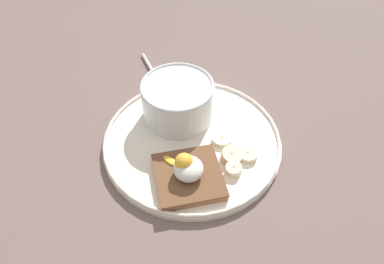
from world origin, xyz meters
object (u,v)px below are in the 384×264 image
at_px(toast_slice, 189,177).
at_px(banana_slice_front, 247,154).
at_px(banana_slice_back, 234,169).
at_px(poached_egg, 187,167).
at_px(oatmeal_bowl, 178,101).
at_px(banana_slice_left, 231,156).
at_px(banana_slice_right, 222,139).
at_px(spoon, 153,73).

relative_size(toast_slice, banana_slice_front, 2.86).
bearing_deg(banana_slice_back, poached_egg, 93.35).
height_order(oatmeal_bowl, banana_slice_back, oatmeal_bowl).
xyz_separation_m(oatmeal_bowl, banana_slice_left, (-0.11, -0.08, -0.03)).
height_order(poached_egg, banana_slice_right, poached_egg).
xyz_separation_m(oatmeal_bowl, toast_slice, (-0.15, -0.00, -0.03)).
bearing_deg(banana_slice_right, banana_slice_back, -173.94).
distance_m(banana_slice_front, spoon, 0.29).
bearing_deg(banana_slice_left, oatmeal_bowl, 34.12).
xyz_separation_m(banana_slice_back, spoon, (0.28, 0.12, -0.01)).
height_order(poached_egg, banana_slice_back, poached_egg).
bearing_deg(poached_egg, spoon, 8.02).
height_order(banana_slice_left, banana_slice_back, banana_slice_left).
distance_m(banana_slice_left, banana_slice_back, 0.03).
relative_size(oatmeal_bowl, banana_slice_back, 3.42).
height_order(poached_egg, banana_slice_front, poached_egg).
xyz_separation_m(banana_slice_left, spoon, (0.25, 0.12, -0.01)).
bearing_deg(banana_slice_front, banana_slice_right, 43.40).
bearing_deg(poached_egg, oatmeal_bowl, -0.05).
height_order(oatmeal_bowl, spoon, oatmeal_bowl).
xyz_separation_m(oatmeal_bowl, banana_slice_back, (-0.14, -0.08, -0.03)).
bearing_deg(banana_slice_front, toast_slice, 109.08).
bearing_deg(banana_slice_right, poached_egg, 136.36).
bearing_deg(banana_slice_right, banana_slice_front, -136.60).
distance_m(oatmeal_bowl, poached_egg, 0.14).
relative_size(toast_slice, spoon, 1.04).
relative_size(oatmeal_bowl, banana_slice_right, 2.66).
height_order(toast_slice, banana_slice_back, same).
distance_m(oatmeal_bowl, banana_slice_back, 0.16).
distance_m(poached_egg, banana_slice_front, 0.11).
xyz_separation_m(toast_slice, spoon, (0.28, 0.04, -0.01)).
bearing_deg(spoon, banana_slice_right, -152.68).
height_order(banana_slice_right, spoon, banana_slice_right).
height_order(oatmeal_bowl, banana_slice_front, oatmeal_bowl).
relative_size(oatmeal_bowl, spoon, 1.18).
xyz_separation_m(toast_slice, banana_slice_back, (0.01, -0.07, -0.00)).
bearing_deg(banana_slice_back, spoon, 22.62).
relative_size(toast_slice, banana_slice_back, 3.00).
distance_m(banana_slice_back, banana_slice_right, 0.07).
xyz_separation_m(banana_slice_front, banana_slice_right, (0.04, 0.04, -0.00)).
height_order(toast_slice, spoon, toast_slice).
bearing_deg(banana_slice_back, toast_slice, 95.15).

